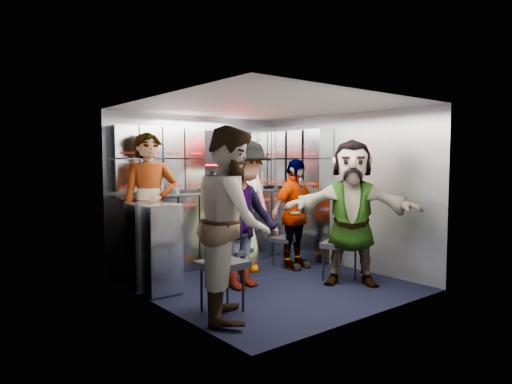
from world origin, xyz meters
TOP-DOWN VIEW (x-y plane):
  - floor at (0.00, 0.00)m, footprint 3.00×3.00m
  - wall_back at (0.00, 1.50)m, footprint 2.80×0.04m
  - wall_left at (-1.40, 0.00)m, footprint 0.04×3.00m
  - wall_right at (1.40, 0.00)m, footprint 0.04×3.00m
  - ceiling at (0.00, 0.00)m, footprint 2.80×3.00m
  - cart_bank_back at (0.00, 1.29)m, footprint 2.68×0.38m
  - cart_bank_left at (-1.19, 0.56)m, footprint 0.38×0.76m
  - counter at (0.00, 1.29)m, footprint 2.68×0.42m
  - locker_bank_back at (0.00, 1.35)m, footprint 2.68×0.28m
  - locker_bank_right at (1.25, 0.70)m, footprint 0.28×1.00m
  - right_cabinet at (1.25, 0.60)m, footprint 0.28×1.20m
  - coffee_niche at (0.18, 1.41)m, footprint 0.46×0.16m
  - red_latch_strip at (0.00, 1.09)m, footprint 2.60×0.02m
  - jump_seat_near_left at (-0.99, -0.52)m, footprint 0.44×0.42m
  - jump_seat_mid_left at (-0.33, 0.20)m, footprint 0.45×0.44m
  - jump_seat_center at (0.11, 0.92)m, footprint 0.54×0.53m
  - jump_seat_mid_right at (0.78, 0.52)m, footprint 0.40×0.39m
  - jump_seat_near_right at (0.77, -0.47)m, footprint 0.52×0.51m
  - attendant_standing at (-1.05, 0.93)m, footprint 0.76×0.61m
  - attendant_arc_a at (-0.99, -0.70)m, footprint 1.05×1.10m
  - attendant_arc_b at (-0.33, 0.02)m, footprint 1.17×0.77m
  - attendant_arc_c at (0.11, 0.74)m, footprint 1.01×0.80m
  - attendant_arc_d at (0.78, 0.34)m, footprint 0.91×0.48m
  - attendant_arc_e at (0.77, -0.65)m, footprint 1.45×1.52m
  - bottle_left at (-0.51, 1.24)m, footprint 0.06×0.06m
  - bottle_mid at (-0.73, 1.24)m, footprint 0.07×0.07m
  - bottle_right at (0.93, 1.24)m, footprint 0.07×0.07m
  - cup_left at (-0.90, 1.23)m, footprint 0.09×0.09m
  - cup_right at (1.25, 1.23)m, footprint 0.07×0.07m

SIDE VIEW (x-z plane):
  - floor at x=0.00m, z-range 0.00..0.00m
  - jump_seat_mid_right at x=0.78m, z-range 0.15..0.55m
  - jump_seat_mid_left at x=-0.33m, z-range 0.16..0.58m
  - jump_seat_near_right at x=0.77m, z-range 0.18..0.66m
  - jump_seat_center at x=0.11m, z-range 0.19..0.68m
  - jump_seat_near_left at x=-0.99m, z-range 0.19..0.69m
  - cart_bank_back at x=0.00m, z-range 0.00..0.99m
  - cart_bank_left at x=-1.19m, z-range 0.00..0.99m
  - right_cabinet at x=1.25m, z-range 0.00..1.00m
  - attendant_arc_d at x=0.78m, z-range 0.00..1.48m
  - attendant_arc_b at x=-0.33m, z-range 0.00..1.70m
  - attendant_arc_e at x=0.77m, z-range 0.00..1.72m
  - red_latch_strip at x=0.00m, z-range 0.86..0.90m
  - attendant_arc_a at x=-0.99m, z-range 0.00..1.78m
  - attendant_standing at x=-1.05m, z-range 0.00..1.80m
  - attendant_arc_c at x=0.11m, z-range 0.00..1.82m
  - counter at x=0.00m, z-range 1.00..1.03m
  - wall_back at x=0.00m, z-range 0.00..2.10m
  - wall_left at x=-1.40m, z-range 0.00..2.10m
  - wall_right at x=1.40m, z-range 0.00..2.10m
  - cup_right at x=1.25m, z-range 1.03..1.14m
  - cup_left at x=-0.90m, z-range 1.03..1.14m
  - bottle_left at x=-0.51m, z-range 1.03..1.26m
  - bottle_mid at x=-0.73m, z-range 1.03..1.27m
  - bottle_right at x=0.93m, z-range 1.03..1.30m
  - coffee_niche at x=0.18m, z-range 1.05..1.89m
  - locker_bank_back at x=0.00m, z-range 1.08..1.90m
  - locker_bank_right at x=1.25m, z-range 1.08..1.90m
  - ceiling at x=0.00m, z-range 2.09..2.11m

